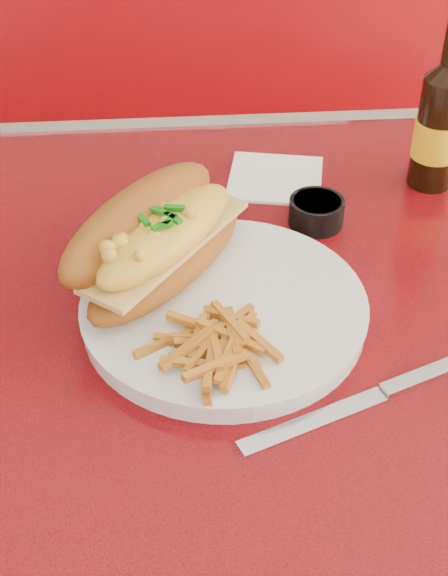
{
  "coord_description": "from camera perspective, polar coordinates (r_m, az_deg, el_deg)",
  "views": [
    {
      "loc": [
        -0.07,
        -0.65,
        1.32
      ],
      "look_at": [
        -0.02,
        -0.03,
        0.81
      ],
      "focal_mm": 50.0,
      "sensor_mm": 36.0,
      "label": 1
    }
  ],
  "objects": [
    {
      "name": "diner_table",
      "position": [
        0.96,
        0.9,
        -8.11
      ],
      "size": [
        1.23,
        0.83,
        0.77
      ],
      "color": "red",
      "rests_on": "ground"
    },
    {
      "name": "dinner_plate",
      "position": [
        0.82,
        -0.0,
        -1.53
      ],
      "size": [
        0.3,
        0.3,
        0.02
      ],
      "rotation": [
        0.0,
        0.0,
        -0.02
      ],
      "color": "silver",
      "rests_on": "diner_table"
    },
    {
      "name": "beer_bottle",
      "position": [
        1.03,
        15.06,
        11.29
      ],
      "size": [
        0.07,
        0.07,
        0.23
      ],
      "rotation": [
        0.0,
        0.0,
        0.24
      ],
      "color": "black",
      "rests_on": "diner_table"
    },
    {
      "name": "sauce_cup_right",
      "position": [
        0.96,
        6.59,
        5.47
      ],
      "size": [
        0.08,
        0.08,
        0.03
      ],
      "rotation": [
        0.0,
        0.0,
        -0.24
      ],
      "color": "black",
      "rests_on": "diner_table"
    },
    {
      "name": "booth_bench_far",
      "position": [
        1.79,
        -1.52,
        4.03
      ],
      "size": [
        1.2,
        0.51,
        0.9
      ],
      "color": "maroon",
      "rests_on": "ground"
    },
    {
      "name": "fries_pile",
      "position": [
        0.75,
        -0.55,
        -3.82
      ],
      "size": [
        0.13,
        0.12,
        0.03
      ],
      "primitive_type": null,
      "rotation": [
        0.0,
        0.0,
        0.34
      ],
      "color": "orange",
      "rests_on": "dinner_plate"
    },
    {
      "name": "gravy_ramekin",
      "position": [
        0.93,
        -3.5,
        4.88
      ],
      "size": [
        0.11,
        0.11,
        0.05
      ],
      "rotation": [
        0.0,
        0.0,
        0.28
      ],
      "color": "silver",
      "rests_on": "diner_table"
    },
    {
      "name": "mac_hoagie",
      "position": [
        0.83,
        -4.8,
        3.53
      ],
      "size": [
        0.24,
        0.26,
        0.11
      ],
      "rotation": [
        0.0,
        0.0,
        0.92
      ],
      "color": "#965118",
      "rests_on": "dinner_plate"
    },
    {
      "name": "fork",
      "position": [
        0.82,
        5.14,
        -0.73
      ],
      "size": [
        0.05,
        0.17,
        0.0
      ],
      "rotation": [
        0.0,
        0.0,
        1.37
      ],
      "color": "silver",
      "rests_on": "dinner_plate"
    },
    {
      "name": "knife",
      "position": [
        0.76,
        10.57,
        -7.62
      ],
      "size": [
        0.22,
        0.1,
        0.01
      ],
      "rotation": [
        0.0,
        0.0,
        0.38
      ],
      "color": "silver",
      "rests_on": "diner_table"
    },
    {
      "name": "paper_napkin",
      "position": [
        1.05,
        3.67,
        7.79
      ],
      "size": [
        0.14,
        0.14,
        0.0
      ],
      "primitive_type": "cube",
      "rotation": [
        0.0,
        0.0,
        -0.2
      ],
      "color": "white",
      "rests_on": "diner_table"
    }
  ]
}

